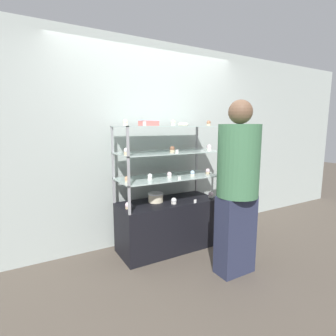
{
  "coord_description": "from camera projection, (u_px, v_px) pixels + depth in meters",
  "views": [
    {
      "loc": [
        -1.56,
        -2.72,
        1.52
      ],
      "look_at": [
        0.0,
        0.0,
        1.03
      ],
      "focal_mm": 28.0,
      "sensor_mm": 36.0,
      "label": 1
    }
  ],
  "objects": [
    {
      "name": "ground_plane",
      "position": [
        168.0,
        247.0,
        3.33
      ],
      "size": [
        20.0,
        20.0,
        0.0
      ],
      "primitive_type": "plane",
      "color": "brown"
    },
    {
      "name": "back_wall",
      "position": [
        153.0,
        144.0,
        3.48
      ],
      "size": [
        8.0,
        0.05,
        2.6
      ],
      "color": "#A8B2AD",
      "rests_on": "ground_plane"
    },
    {
      "name": "display_base",
      "position": [
        168.0,
        225.0,
        3.29
      ],
      "size": [
        1.23,
        0.52,
        0.61
      ],
      "color": "black",
      "rests_on": "ground_plane"
    },
    {
      "name": "display_riser_lower",
      "position": [
        168.0,
        178.0,
        3.19
      ],
      "size": [
        1.23,
        0.52,
        0.31
      ],
      "color": "#99999E",
      "rests_on": "display_base"
    },
    {
      "name": "display_riser_middle",
      "position": [
        168.0,
        153.0,
        3.15
      ],
      "size": [
        1.23,
        0.52,
        0.31
      ],
      "color": "#99999E",
      "rests_on": "display_riser_lower"
    },
    {
      "name": "display_riser_upper",
      "position": [
        168.0,
        127.0,
        3.1
      ],
      "size": [
        1.23,
        0.52,
        0.31
      ],
      "color": "#99999E",
      "rests_on": "display_riser_middle"
    },
    {
      "name": "layer_cake_centerpiece",
      "position": [
        156.0,
        197.0,
        3.19
      ],
      "size": [
        0.19,
        0.19,
        0.11
      ],
      "color": "beige",
      "rests_on": "display_base"
    },
    {
      "name": "sheet_cake_frosted",
      "position": [
        149.0,
        123.0,
        2.92
      ],
      "size": [
        0.19,
        0.15,
        0.07
      ],
      "color": "#C66660",
      "rests_on": "display_riser_upper"
    },
    {
      "name": "cupcake_0",
      "position": [
        128.0,
        206.0,
        2.93
      ],
      "size": [
        0.07,
        0.07,
        0.08
      ],
      "color": "#CCB28C",
      "rests_on": "display_base"
    },
    {
      "name": "cupcake_1",
      "position": [
        174.0,
        201.0,
        3.11
      ],
      "size": [
        0.07,
        0.07,
        0.08
      ],
      "color": "white",
      "rests_on": "display_base"
    },
    {
      "name": "cupcake_2",
      "position": [
        211.0,
        195.0,
        3.4
      ],
      "size": [
        0.07,
        0.07,
        0.08
      ],
      "color": "white",
      "rests_on": "display_base"
    },
    {
      "name": "price_tag_0",
      "position": [
        195.0,
        201.0,
        3.14
      ],
      "size": [
        0.04,
        0.0,
        0.04
      ],
      "color": "white",
      "rests_on": "display_base"
    },
    {
      "name": "cupcake_3",
      "position": [
        127.0,
        179.0,
        2.86
      ],
      "size": [
        0.06,
        0.06,
        0.07
      ],
      "color": "#CCB28C",
      "rests_on": "display_riser_lower"
    },
    {
      "name": "cupcake_4",
      "position": [
        150.0,
        177.0,
        3.01
      ],
      "size": [
        0.06,
        0.06,
        0.07
      ],
      "color": "white",
      "rests_on": "display_riser_lower"
    },
    {
      "name": "cupcake_5",
      "position": [
        169.0,
        175.0,
        3.13
      ],
      "size": [
        0.06,
        0.06,
        0.07
      ],
      "color": "white",
      "rests_on": "display_riser_lower"
    },
    {
      "name": "cupcake_6",
      "position": [
        192.0,
        173.0,
        3.24
      ],
      "size": [
        0.06,
        0.06,
        0.07
      ],
      "color": "beige",
      "rests_on": "display_riser_lower"
    },
    {
      "name": "cupcake_7",
      "position": [
        208.0,
        171.0,
        3.38
      ],
      "size": [
        0.06,
        0.06,
        0.07
      ],
      "color": "#CCB28C",
      "rests_on": "display_riser_lower"
    },
    {
      "name": "price_tag_1",
      "position": [
        179.0,
        178.0,
        2.99
      ],
      "size": [
        0.04,
        0.0,
        0.04
      ],
      "color": "white",
      "rests_on": "display_riser_lower"
    },
    {
      "name": "cupcake_8",
      "position": [
        126.0,
        151.0,
        2.83
      ],
      "size": [
        0.06,
        0.06,
        0.07
      ],
      "color": "#CCB28C",
      "rests_on": "display_riser_middle"
    },
    {
      "name": "cupcake_9",
      "position": [
        172.0,
        149.0,
        3.07
      ],
      "size": [
        0.06,
        0.06,
        0.07
      ],
      "color": "#CCB28C",
      "rests_on": "display_riser_middle"
    },
    {
      "name": "cupcake_10",
      "position": [
        209.0,
        147.0,
        3.33
      ],
      "size": [
        0.06,
        0.06,
        0.07
      ],
      "color": "white",
      "rests_on": "display_riser_middle"
    },
    {
      "name": "price_tag_2",
      "position": [
        177.0,
        152.0,
        2.92
      ],
      "size": [
        0.04,
        0.0,
        0.04
      ],
      "color": "white",
      "rests_on": "display_riser_middle"
    },
    {
      "name": "cupcake_11",
      "position": [
        125.0,
        123.0,
        2.79
      ],
      "size": [
        0.05,
        0.05,
        0.07
      ],
      "color": "beige",
      "rests_on": "display_riser_upper"
    },
    {
      "name": "cupcake_12",
      "position": [
        173.0,
        123.0,
        2.99
      ],
      "size": [
        0.05,
        0.05,
        0.07
      ],
      "color": "white",
      "rests_on": "display_riser_upper"
    },
    {
      "name": "cupcake_13",
      "position": [
        209.0,
        123.0,
        3.3
      ],
      "size": [
        0.05,
        0.05,
        0.07
      ],
      "color": "#CCB28C",
      "rests_on": "display_riser_upper"
    },
    {
      "name": "price_tag_3",
      "position": [
        144.0,
        124.0,
        2.68
      ],
      "size": [
        0.04,
        0.0,
        0.04
      ],
      "color": "white",
      "rests_on": "display_riser_upper"
    },
    {
      "name": "donut_glazed",
      "position": [
        183.0,
        124.0,
        3.26
      ],
      "size": [
        0.13,
        0.13,
        0.04
      ],
      "color": "#EFE5CC",
      "rests_on": "display_riser_upper"
    },
    {
      "name": "customer_figure",
      "position": [
        237.0,
        184.0,
        2.63
      ],
      "size": [
        0.42,
        0.42,
        1.78
      ],
      "color": "#282D47",
      "rests_on": "ground_plane"
    }
  ]
}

